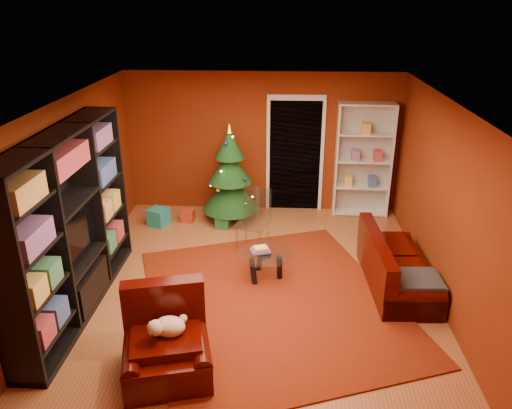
# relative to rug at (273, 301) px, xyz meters

# --- Properties ---
(floor) EXTENTS (5.00, 5.50, 0.05)m
(floor) POSITION_rel_rug_xyz_m (-0.27, 0.49, -0.04)
(floor) COLOR #9A532A
(floor) RESTS_ON ground
(ceiling) EXTENTS (5.00, 5.50, 0.05)m
(ceiling) POSITION_rel_rug_xyz_m (-0.27, 0.49, 2.61)
(ceiling) COLOR silver
(ceiling) RESTS_ON wall_back
(wall_back) EXTENTS (5.00, 0.05, 2.60)m
(wall_back) POSITION_rel_rug_xyz_m (-0.27, 3.27, 1.29)
(wall_back) COLOR maroon
(wall_back) RESTS_ON ground
(wall_left) EXTENTS (0.05, 5.50, 2.60)m
(wall_left) POSITION_rel_rug_xyz_m (-2.80, 0.49, 1.29)
(wall_left) COLOR maroon
(wall_left) RESTS_ON ground
(wall_right) EXTENTS (0.05, 5.50, 2.60)m
(wall_right) POSITION_rel_rug_xyz_m (2.25, 0.49, 1.29)
(wall_right) COLOR maroon
(wall_right) RESTS_ON ground
(doorway) EXTENTS (1.06, 0.60, 2.16)m
(doorway) POSITION_rel_rug_xyz_m (0.33, 3.22, 1.04)
(doorway) COLOR black
(doorway) RESTS_ON floor
(rug) EXTENTS (4.22, 4.55, 0.02)m
(rug) POSITION_rel_rug_xyz_m (0.00, 0.00, 0.00)
(rug) COLOR maroon
(rug) RESTS_ON floor
(media_unit) EXTENTS (0.49, 3.07, 2.35)m
(media_unit) POSITION_rel_rug_xyz_m (-2.55, -0.21, 1.16)
(media_unit) COLOR black
(media_unit) RESTS_ON floor
(christmas_tree) EXTENTS (1.30, 1.30, 1.82)m
(christmas_tree) POSITION_rel_rug_xyz_m (-0.83, 2.64, 0.87)
(christmas_tree) COLOR #113A15
(christmas_tree) RESTS_ON floor
(gift_box_teal) EXTENTS (0.41, 0.41, 0.31)m
(gift_box_teal) POSITION_rel_rug_xyz_m (-2.11, 2.35, 0.15)
(gift_box_teal) COLOR teal
(gift_box_teal) RESTS_ON floor
(gift_box_green) EXTENTS (0.26, 0.26, 0.24)m
(gift_box_green) POSITION_rel_rug_xyz_m (-0.94, 2.31, 0.11)
(gift_box_green) COLOR #1C5B2E
(gift_box_green) RESTS_ON floor
(gift_box_red) EXTENTS (0.25, 0.25, 0.23)m
(gift_box_red) POSITION_rel_rug_xyz_m (-1.61, 2.54, 0.10)
(gift_box_red) COLOR #A22D18
(gift_box_red) RESTS_ON floor
(white_bookshelf) EXTENTS (1.01, 0.39, 2.15)m
(white_bookshelf) POSITION_rel_rug_xyz_m (1.56, 3.06, 1.04)
(white_bookshelf) COLOR white
(white_bookshelf) RESTS_ON floor
(armchair) EXTENTS (1.20, 1.20, 0.78)m
(armchair) POSITION_rel_rug_xyz_m (-1.11, -1.44, 0.38)
(armchair) COLOR black
(armchair) RESTS_ON rug
(dog) EXTENTS (0.46, 0.39, 0.25)m
(dog) POSITION_rel_rug_xyz_m (-1.07, -1.38, 0.57)
(dog) COLOR beige
(dog) RESTS_ON armchair
(sofa) EXTENTS (0.88, 1.82, 0.77)m
(sofa) POSITION_rel_rug_xyz_m (1.75, 0.51, 0.37)
(sofa) COLOR black
(sofa) RESTS_ON rug
(coffee_table) EXTENTS (1.03, 1.03, 0.51)m
(coffee_table) POSITION_rel_rug_xyz_m (-0.14, 0.62, 0.20)
(coffee_table) COLOR gray
(coffee_table) RESTS_ON rug
(acrylic_chair) EXTENTS (0.60, 0.63, 0.91)m
(acrylic_chair) POSITION_rel_rug_xyz_m (-0.36, 1.50, 0.45)
(acrylic_chair) COLOR #66605B
(acrylic_chair) RESTS_ON rug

